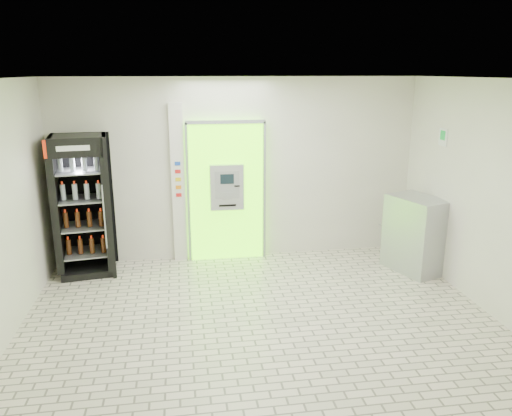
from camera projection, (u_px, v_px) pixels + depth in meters
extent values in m
plane|color=#BDB49C|center=(262.00, 324.00, 6.28)|extent=(6.00, 6.00, 0.00)
plane|color=silver|center=(238.00, 170.00, 8.26)|extent=(6.00, 0.00, 6.00)
plane|color=silver|center=(320.00, 305.00, 3.50)|extent=(6.00, 0.00, 6.00)
plane|color=silver|center=(495.00, 200.00, 6.32)|extent=(0.00, 5.00, 5.00)
plane|color=white|center=(263.00, 79.00, 5.48)|extent=(6.00, 6.00, 0.00)
cube|color=#65FF09|center=(226.00, 192.00, 8.26)|extent=(1.20, 0.12, 2.30)
cube|color=gray|center=(226.00, 122.00, 7.89)|extent=(1.28, 0.04, 0.06)
cube|color=gray|center=(188.00, 194.00, 8.10)|extent=(0.04, 0.04, 2.30)
cube|color=gray|center=(264.00, 191.00, 8.28)|extent=(0.04, 0.04, 2.30)
cube|color=black|center=(233.00, 230.00, 8.39)|extent=(0.62, 0.01, 0.67)
cube|color=black|center=(205.00, 143.00, 7.94)|extent=(0.22, 0.01, 0.18)
cube|color=#A6A8AD|center=(227.00, 187.00, 8.13)|extent=(0.55, 0.12, 0.75)
cube|color=black|center=(227.00, 179.00, 8.02)|extent=(0.22, 0.01, 0.16)
cube|color=gray|center=(227.00, 196.00, 8.10)|extent=(0.16, 0.01, 0.12)
cube|color=black|center=(237.00, 186.00, 8.08)|extent=(0.09, 0.01, 0.02)
cube|color=black|center=(228.00, 205.00, 8.14)|extent=(0.28, 0.01, 0.03)
cube|color=silver|center=(178.00, 184.00, 8.12)|extent=(0.22, 0.10, 2.60)
cube|color=#193FB2|center=(178.00, 164.00, 7.98)|extent=(0.09, 0.01, 0.06)
cube|color=red|center=(178.00, 172.00, 8.01)|extent=(0.09, 0.01, 0.06)
cube|color=yellow|center=(178.00, 179.00, 8.05)|extent=(0.09, 0.01, 0.06)
cube|color=orange|center=(179.00, 187.00, 8.08)|extent=(0.09, 0.01, 0.06)
cube|color=red|center=(179.00, 195.00, 8.12)|extent=(0.09, 0.01, 0.06)
cube|color=black|center=(84.00, 206.00, 7.66)|extent=(0.91, 0.85, 2.17)
cube|color=black|center=(88.00, 200.00, 7.98)|extent=(0.81, 0.17, 2.17)
cube|color=#AB2109|center=(73.00, 148.00, 7.06)|extent=(0.79, 0.12, 0.26)
cube|color=white|center=(73.00, 148.00, 7.05)|extent=(0.45, 0.07, 0.08)
cube|color=black|center=(90.00, 268.00, 7.93)|extent=(0.91, 0.85, 0.11)
cylinder|color=gray|center=(104.00, 217.00, 7.36)|extent=(0.03, 0.03, 0.97)
cube|color=gray|center=(88.00, 252.00, 7.86)|extent=(0.77, 0.72, 0.02)
cube|color=gray|center=(86.00, 226.00, 7.74)|extent=(0.77, 0.72, 0.02)
cube|color=gray|center=(83.00, 199.00, 7.63)|extent=(0.77, 0.72, 0.02)
cube|color=gray|center=(80.00, 171.00, 7.51)|extent=(0.77, 0.72, 0.02)
cube|color=#A6A8AD|center=(416.00, 234.00, 7.85)|extent=(0.87, 1.05, 1.19)
cube|color=gray|center=(398.00, 232.00, 7.79)|extent=(0.30, 0.83, 0.01)
cube|color=white|center=(443.00, 137.00, 7.48)|extent=(0.02, 0.22, 0.26)
cube|color=#0C8C2E|center=(443.00, 135.00, 7.47)|extent=(0.00, 0.14, 0.14)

